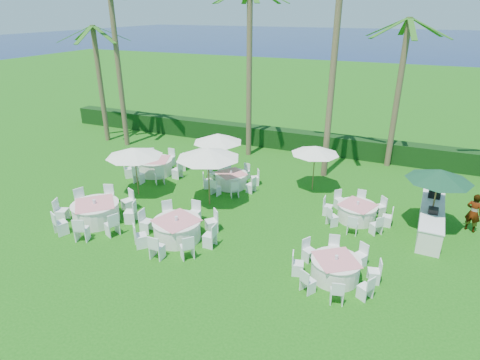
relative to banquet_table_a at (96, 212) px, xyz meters
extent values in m
plane|color=#14550E|center=(4.97, 0.51, -0.45)|extent=(120.00, 120.00, 0.00)
cube|color=black|center=(4.97, 12.51, 0.15)|extent=(34.00, 1.00, 1.20)
plane|color=#061844|center=(4.97, 102.51, -0.45)|extent=(260.00, 260.00, 0.00)
cylinder|color=white|center=(0.00, 0.00, -0.04)|extent=(1.89, 1.89, 0.82)
cylinder|color=white|center=(0.00, 0.00, 0.38)|extent=(1.97, 1.97, 0.03)
cube|color=#E37D83|center=(0.00, 0.00, 0.40)|extent=(2.16, 2.16, 0.01)
cylinder|color=silver|center=(0.00, 0.00, 0.49)|extent=(0.13, 0.13, 0.17)
cube|color=white|center=(1.38, 0.52, 0.04)|extent=(0.59, 0.59, 0.98)
cube|color=white|center=(0.61, 1.34, 0.04)|extent=(0.61, 0.61, 0.98)
cube|color=white|center=(-0.52, 1.38, 0.04)|extent=(0.59, 0.59, 0.98)
cube|color=white|center=(-1.34, 0.61, 0.04)|extent=(0.61, 0.61, 0.98)
cube|color=white|center=(-1.38, -0.52, 0.04)|extent=(0.59, 0.59, 0.98)
cube|color=white|center=(-0.61, -1.34, 0.04)|extent=(0.61, 0.61, 0.98)
cube|color=white|center=(0.52, -1.38, 0.04)|extent=(0.59, 0.59, 0.98)
cube|color=white|center=(1.34, -0.61, 0.04)|extent=(0.61, 0.61, 0.98)
cylinder|color=white|center=(3.89, 0.15, -0.06)|extent=(1.81, 1.81, 0.79)
cylinder|color=white|center=(3.89, 0.15, 0.34)|extent=(1.89, 1.89, 0.03)
cube|color=#E37D83|center=(3.89, 0.15, 0.37)|extent=(1.90, 1.90, 0.01)
cylinder|color=silver|center=(3.89, 0.15, 0.45)|extent=(0.13, 0.13, 0.17)
cube|color=white|center=(4.87, 1.17, 0.02)|extent=(0.62, 0.62, 0.95)
cube|color=white|center=(3.87, 1.57, 0.02)|extent=(0.45, 0.45, 0.95)
cube|color=white|center=(2.87, 1.14, 0.02)|extent=(0.62, 0.62, 0.95)
cube|color=white|center=(2.47, 0.13, 0.02)|extent=(0.45, 0.45, 0.95)
cube|color=white|center=(2.90, -0.87, 0.02)|extent=(0.62, 0.62, 0.95)
cube|color=white|center=(3.91, -1.27, 0.02)|extent=(0.45, 0.45, 0.95)
cube|color=white|center=(4.91, -0.84, 0.02)|extent=(0.62, 0.62, 0.95)
cube|color=white|center=(5.31, 0.17, 0.02)|extent=(0.45, 0.45, 0.95)
cylinder|color=white|center=(10.07, 0.08, -0.11)|extent=(1.60, 1.60, 0.69)
cylinder|color=white|center=(10.07, 0.08, 0.25)|extent=(1.66, 1.66, 0.03)
cube|color=#E37D83|center=(10.07, 0.08, 0.28)|extent=(1.80, 1.80, 0.01)
cylinder|color=silver|center=(10.07, 0.08, 0.36)|extent=(0.11, 0.11, 0.15)
cube|color=white|center=(11.28, 0.36, -0.04)|extent=(0.47, 0.47, 0.83)
cube|color=white|center=(10.73, 1.14, -0.04)|extent=(0.54, 0.54, 0.83)
cube|color=white|center=(9.79, 1.30, -0.04)|extent=(0.47, 0.47, 0.83)
cube|color=white|center=(9.01, 0.74, -0.04)|extent=(0.54, 0.54, 0.83)
cube|color=white|center=(8.85, -0.20, -0.04)|extent=(0.47, 0.47, 0.83)
cube|color=white|center=(9.41, -0.98, -0.04)|extent=(0.54, 0.54, 0.83)
cube|color=white|center=(10.35, -1.14, -0.04)|extent=(0.47, 0.47, 0.83)
cube|color=white|center=(11.13, -0.58, -0.04)|extent=(0.54, 0.54, 0.83)
cylinder|color=white|center=(-0.76, 5.51, -0.06)|extent=(1.82, 1.82, 0.79)
cylinder|color=white|center=(-0.76, 5.51, 0.35)|extent=(1.90, 1.90, 0.03)
cube|color=#E37D83|center=(-0.76, 5.51, 0.37)|extent=(1.89, 1.89, 0.01)
cylinder|color=silver|center=(-0.76, 5.51, 0.46)|extent=(0.13, 0.13, 0.17)
cube|color=white|center=(0.67, 5.46, 0.02)|extent=(0.46, 0.46, 0.95)
cube|color=white|center=(0.29, 6.48, 0.02)|extent=(0.63, 0.63, 0.95)
cube|color=white|center=(-0.71, 6.93, 0.02)|extent=(0.46, 0.46, 0.95)
cube|color=white|center=(-1.73, 6.55, 0.02)|extent=(0.63, 0.63, 0.95)
cube|color=white|center=(-2.18, 5.56, 0.02)|extent=(0.46, 0.46, 0.95)
cube|color=white|center=(-1.80, 4.54, 0.02)|extent=(0.63, 0.63, 0.95)
cube|color=white|center=(-0.81, 4.08, 0.02)|extent=(0.46, 0.46, 0.95)
cube|color=white|center=(0.21, 4.46, 0.02)|extent=(0.63, 0.63, 0.95)
cylinder|color=white|center=(3.76, 5.59, -0.11)|extent=(1.57, 1.57, 0.68)
cylinder|color=white|center=(3.76, 5.59, 0.24)|extent=(1.64, 1.64, 0.03)
cube|color=#E37D83|center=(3.76, 5.59, 0.26)|extent=(1.77, 1.77, 0.01)
cylinder|color=silver|center=(3.76, 5.59, 0.35)|extent=(0.11, 0.11, 0.15)
cube|color=white|center=(4.80, 6.24, -0.04)|extent=(0.53, 0.53, 0.82)
cube|color=white|center=(4.04, 6.78, -0.04)|extent=(0.46, 0.46, 0.82)
cube|color=white|center=(3.11, 6.63, -0.04)|extent=(0.53, 0.53, 0.82)
cube|color=white|center=(2.57, 5.86, -0.04)|extent=(0.46, 0.46, 0.82)
cube|color=white|center=(2.72, 4.94, -0.04)|extent=(0.53, 0.53, 0.82)
cube|color=white|center=(3.49, 4.39, -0.04)|extent=(0.46, 0.46, 0.82)
cube|color=white|center=(4.41, 4.55, -0.04)|extent=(0.53, 0.53, 0.82)
cube|color=white|center=(4.96, 5.31, -0.04)|extent=(0.46, 0.46, 0.82)
cylinder|color=white|center=(10.15, 4.48, -0.11)|extent=(1.58, 1.58, 0.69)
cylinder|color=white|center=(10.15, 4.48, 0.24)|extent=(1.65, 1.65, 0.03)
cube|color=#E37D83|center=(10.15, 4.48, 0.27)|extent=(1.66, 1.66, 0.01)
cylinder|color=silver|center=(10.15, 4.48, 0.35)|extent=(0.11, 0.11, 0.15)
cube|color=white|center=(11.01, 5.36, -0.04)|extent=(0.54, 0.54, 0.82)
cube|color=white|center=(10.14, 5.71, -0.04)|extent=(0.39, 0.39, 0.82)
cube|color=white|center=(9.27, 5.34, -0.04)|extent=(0.54, 0.54, 0.82)
cube|color=white|center=(8.91, 4.47, -0.04)|extent=(0.39, 0.39, 0.82)
cube|color=white|center=(9.28, 3.60, -0.04)|extent=(0.54, 0.54, 0.82)
cube|color=white|center=(10.16, 3.24, -0.04)|extent=(0.39, 0.39, 0.82)
cube|color=white|center=(11.03, 3.61, -0.04)|extent=(0.54, 0.54, 0.82)
cube|color=white|center=(11.38, 4.49, -0.04)|extent=(0.39, 0.39, 0.82)
cylinder|color=brown|center=(-0.03, 2.96, 0.69)|extent=(0.05, 0.05, 2.28)
cone|color=white|center=(-0.03, 2.96, 1.71)|extent=(2.66, 2.66, 0.41)
sphere|color=brown|center=(-0.03, 2.96, 1.86)|extent=(0.09, 0.09, 0.09)
cylinder|color=brown|center=(3.67, 3.35, 0.87)|extent=(0.06, 0.06, 2.65)
cone|color=white|center=(3.67, 3.35, 2.06)|extent=(2.87, 2.87, 0.48)
sphere|color=brown|center=(3.67, 3.35, 2.22)|extent=(0.11, 0.11, 0.11)
cylinder|color=brown|center=(2.88, 5.94, 0.79)|extent=(0.06, 0.06, 2.49)
cone|color=white|center=(2.88, 5.94, 1.91)|extent=(2.52, 2.52, 0.45)
sphere|color=brown|center=(2.88, 5.94, 2.07)|extent=(0.10, 0.10, 0.10)
cylinder|color=brown|center=(7.67, 6.82, 0.65)|extent=(0.05, 0.05, 2.21)
cone|color=white|center=(7.67, 6.82, 1.64)|extent=(2.34, 2.34, 0.40)
sphere|color=brown|center=(7.67, 6.82, 1.78)|extent=(0.09, 0.09, 0.09)
cylinder|color=brown|center=(13.01, 4.76, 0.84)|extent=(0.06, 0.06, 2.58)
cone|color=#113E25|center=(13.01, 4.76, 2.00)|extent=(2.51, 2.51, 0.46)
sphere|color=brown|center=(13.01, 4.76, 2.16)|extent=(0.10, 0.10, 0.10)
cube|color=white|center=(13.02, 4.79, 0.01)|extent=(0.99, 4.18, 0.93)
cube|color=white|center=(13.02, 4.79, 0.50)|extent=(1.05, 4.24, 0.04)
cube|color=black|center=(13.07, 6.04, 0.78)|extent=(0.49, 0.59, 0.52)
cube|color=black|center=(13.01, 4.38, 0.63)|extent=(0.38, 0.38, 0.21)
imported|color=gray|center=(14.55, 5.39, 0.37)|extent=(0.71, 0.61, 1.64)
cylinder|color=brown|center=(-5.39, 9.04, 4.46)|extent=(0.32, 0.32, 9.82)
cylinder|color=brown|center=(2.76, 10.42, 4.33)|extent=(0.32, 0.32, 9.57)
cylinder|color=brown|center=(7.79, 8.91, 5.09)|extent=(0.32, 0.32, 11.09)
cylinder|color=brown|center=(10.84, 11.81, 3.53)|extent=(0.32, 0.32, 7.97)
cube|color=#1B5415|center=(11.88, 11.46, 7.02)|extent=(2.18, 0.98, 1.00)
cube|color=#1B5415|center=(11.67, 12.53, 7.02)|extent=(1.84, 1.66, 1.00)
cube|color=#1B5415|center=(10.63, 12.89, 7.02)|extent=(0.70, 2.22, 1.00)
cube|color=#1B5415|center=(9.81, 12.16, 7.02)|extent=(2.18, 0.98, 1.00)
cube|color=#1B5415|center=(10.02, 11.09, 7.02)|extent=(1.84, 1.66, 1.00)
cube|color=#1B5415|center=(11.06, 10.73, 7.02)|extent=(0.70, 2.22, 1.00)
cylinder|color=brown|center=(-7.25, 9.35, 3.25)|extent=(0.32, 0.32, 7.41)
cube|color=#1B5415|center=(-6.21, 9.03, 6.47)|extent=(2.19, 0.91, 1.00)
cube|color=#1B5415|center=(-6.45, 10.09, 6.47)|extent=(1.80, 1.71, 1.00)
cube|color=#1B5415|center=(-7.50, 10.41, 6.47)|extent=(0.77, 2.21, 1.00)
cube|color=#1B5415|center=(-8.30, 9.66, 6.47)|extent=(2.19, 0.91, 1.00)
cube|color=#1B5415|center=(-8.05, 8.60, 6.47)|extent=(1.80, 1.71, 1.00)
cube|color=#1B5415|center=(-7.01, 8.28, 6.47)|extent=(0.77, 2.21, 1.00)
camera|label=1|loc=(11.50, -11.41, 7.96)|focal=30.00mm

